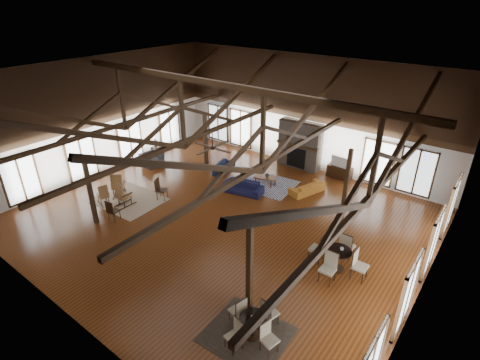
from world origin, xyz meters
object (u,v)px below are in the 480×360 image
Objects in this scene: armchair at (152,159)px; tv_console at (340,172)px; sofa_navy_left at (224,167)px; cafe_table_far at (338,256)px; cafe_table_near at (253,323)px; sofa_orange at (307,187)px; sofa_navy_front at (243,187)px; coffee_table at (265,178)px.

armchair is 10.28m from tv_console.
sofa_navy_left is 1.29× the size of tv_console.
armchair is (-3.71, -1.84, 0.12)m from sofa_navy_left.
sofa_navy_left is 9.13m from cafe_table_far.
cafe_table_near reaches higher than armchair.
tv_console reaches higher than sofa_orange.
sofa_navy_front is 0.95× the size of cafe_table_far.
sofa_navy_front is 1.08× the size of cafe_table_near.
cafe_table_near is 4.18m from cafe_table_far.
armchair is 0.86× the size of tv_console.
cafe_table_near reaches higher than tv_console.
cafe_table_far is (5.62, -3.89, 0.18)m from coffee_table.
cafe_table_near is (5.32, -6.61, 0.18)m from sofa_navy_front.
tv_console is at bearing 43.06° from sofa_navy_front.
coffee_table is at bearing -68.76° from armchair.
sofa_navy_front is at bearing -33.47° from sofa_orange.
sofa_navy_left reaches higher than coffee_table.
cafe_table_far is 7.48m from tv_console.
coffee_table is at bearing -102.92° from sofa_navy_left.
sofa_navy_front reaches higher than sofa_navy_left.
armchair reaches higher than coffee_table.
cafe_table_near is at bearing -74.88° from coffee_table.
cafe_table_far is (8.28, -3.84, 0.31)m from sofa_navy_left.
tv_console is (2.67, 2.98, -0.05)m from coffee_table.
cafe_table_near is 0.88× the size of cafe_table_far.
armchair is at bearing 102.44° from sofa_navy_left.
sofa_navy_front is at bearing -134.74° from sofa_navy_left.
sofa_orange is 1.42× the size of tv_console.
sofa_navy_front is 1.46m from coffee_table.
tv_console reaches higher than sofa_navy_front.
cafe_table_far is at bearing 80.56° from cafe_table_near.
coffee_table is (0.38, 1.40, 0.08)m from sofa_navy_front.
sofa_navy_front is 6.01m from armchair.
armchair is at bearing -151.68° from tv_console.
sofa_orange is 5.64m from cafe_table_far.
coffee_table is at bearing -131.87° from tv_console.
sofa_navy_front is 5.35m from tv_console.
coffee_table is (2.66, 0.05, 0.13)m from sofa_navy_left.
armchair is at bearing 170.54° from cafe_table_far.
sofa_navy_left is at bearing -64.41° from sofa_orange.
cafe_table_far is 1.64× the size of tv_console.
sofa_navy_left is at bearing 164.55° from coffee_table.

